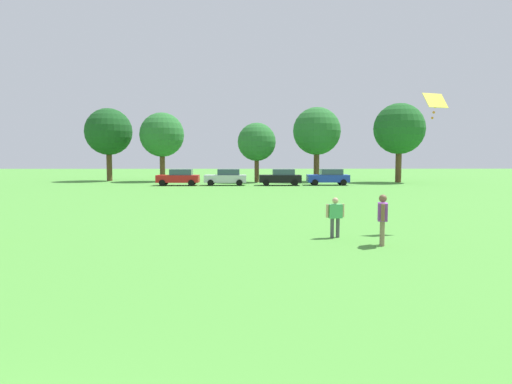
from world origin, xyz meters
TOP-DOWN VIEW (x-y plane):
  - ground_plane at (0.00, 30.00)m, footprint 160.00×160.00m
  - adult_bystander at (7.55, 12.51)m, footprint 0.45×0.79m
  - bystander_near_trees at (6.25, 14.03)m, footprint 0.70×0.34m
  - kite at (10.50, 15.74)m, footprint 1.06×0.74m
  - parked_car_red_0 at (-4.14, 44.65)m, footprint 4.30×2.02m
  - parked_car_silver_1 at (0.73, 44.80)m, footprint 4.30×2.02m
  - parked_car_black_2 at (6.37, 44.67)m, footprint 4.30×2.02m
  - parked_car_blue_3 at (11.40, 45.05)m, footprint 4.30×2.02m
  - tree_far_left at (-14.00, 53.76)m, footprint 5.67×5.67m
  - tree_left at (-7.29, 52.50)m, footprint 5.27×5.27m
  - tree_center at (3.98, 50.64)m, footprint 4.41×4.41m
  - tree_right at (11.16, 52.24)m, footprint 5.68×5.68m
  - tree_far_right at (20.34, 50.11)m, footprint 5.83×5.83m

SIDE VIEW (x-z plane):
  - ground_plane at x=0.00m, z-range 0.00..0.00m
  - parked_car_red_0 at x=-4.14m, z-range 0.02..1.70m
  - parked_car_silver_1 at x=0.73m, z-range 0.02..1.70m
  - parked_car_black_2 at x=6.37m, z-range 0.02..1.70m
  - parked_car_blue_3 at x=11.40m, z-range 0.02..1.70m
  - bystander_near_trees at x=6.25m, z-range 0.14..1.61m
  - adult_bystander at x=7.55m, z-range 0.16..1.87m
  - tree_center at x=3.98m, z-range 1.20..8.08m
  - kite at x=10.50m, z-range 4.59..5.63m
  - tree_left at x=-7.29m, z-range 1.44..9.64m
  - tree_far_left at x=-14.00m, z-range 1.55..10.38m
  - tree_right at x=11.16m, z-range 1.55..10.39m
  - tree_far_right at x=20.34m, z-range 1.59..10.67m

